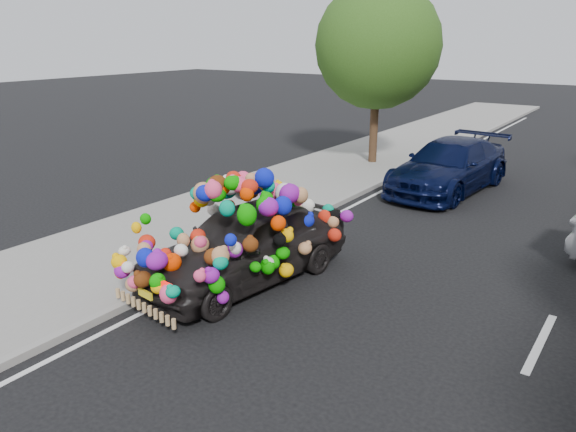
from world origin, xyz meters
name	(u,v)px	position (x,y,z in m)	size (l,w,h in m)	color
ground	(330,285)	(0.00, 0.00, 0.00)	(100.00, 100.00, 0.00)	black
sidewalk	(163,237)	(-4.30, 0.00, 0.06)	(4.00, 60.00, 0.12)	gray
kerb	(230,255)	(-2.35, 0.00, 0.07)	(0.15, 60.00, 0.13)	gray
lane_markings	(540,342)	(3.60, 0.00, 0.01)	(6.00, 50.00, 0.01)	silver
tree_near_sidewalk	(378,46)	(-3.80, 9.50, 4.02)	(4.20, 4.20, 6.13)	#332114
plush_art_car	(245,226)	(-1.39, -0.69, 1.07)	(2.71, 4.72, 2.10)	black
navy_sedan	(449,166)	(-0.45, 7.62, 0.74)	(2.06, 5.07, 1.47)	black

